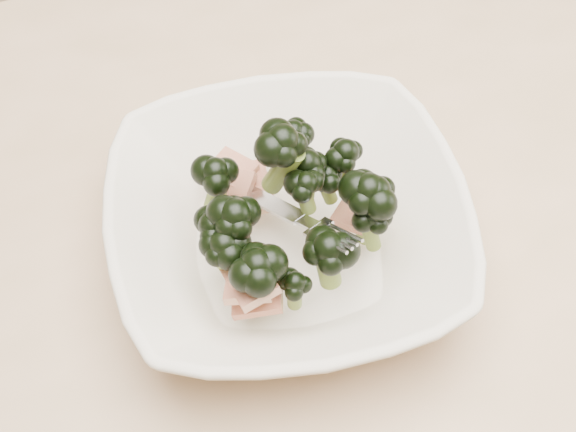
# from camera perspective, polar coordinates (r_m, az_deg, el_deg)

# --- Properties ---
(dining_table) EXTENTS (1.20, 0.80, 0.75)m
(dining_table) POSITION_cam_1_polar(r_m,az_deg,el_deg) (0.77, 7.20, -4.17)
(dining_table) COLOR tan
(dining_table) RESTS_ON ground
(broccoli_dish) EXTENTS (0.32, 0.32, 0.14)m
(broccoli_dish) POSITION_cam_1_polar(r_m,az_deg,el_deg) (0.63, 0.04, -0.60)
(broccoli_dish) COLOR beige
(broccoli_dish) RESTS_ON dining_table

